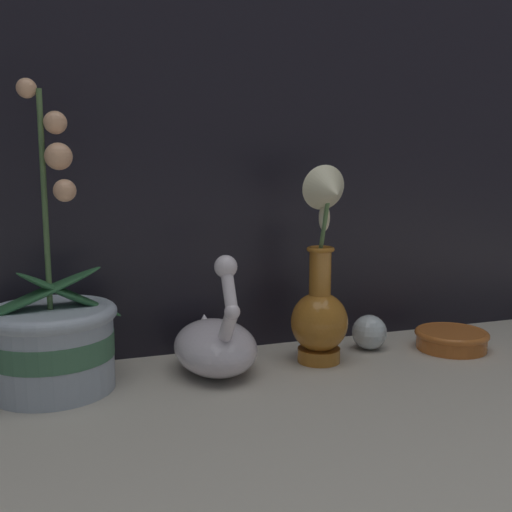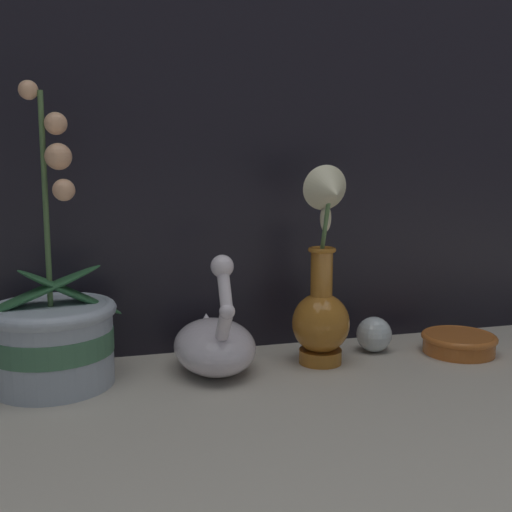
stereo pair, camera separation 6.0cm
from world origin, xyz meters
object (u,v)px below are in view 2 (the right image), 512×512
(swan_figurine, at_px, (214,342))
(blue_vase, at_px, (323,296))
(orchid_potted_plant, at_px, (53,334))
(amber_dish, at_px, (459,342))
(glass_sphere, at_px, (374,334))

(swan_figurine, bearing_deg, blue_vase, -3.81)
(blue_vase, bearing_deg, orchid_potted_plant, 177.72)
(blue_vase, relative_size, amber_dish, 2.53)
(orchid_potted_plant, height_order, blue_vase, orchid_potted_plant)
(orchid_potted_plant, distance_m, glass_sphere, 0.54)
(blue_vase, bearing_deg, amber_dish, -1.77)
(orchid_potted_plant, bearing_deg, amber_dish, -2.09)
(orchid_potted_plant, height_order, glass_sphere, orchid_potted_plant)
(orchid_potted_plant, height_order, swan_figurine, orchid_potted_plant)
(swan_figurine, distance_m, blue_vase, 0.19)
(blue_vase, height_order, glass_sphere, blue_vase)
(orchid_potted_plant, bearing_deg, swan_figurine, -1.15)
(swan_figurine, xyz_separation_m, amber_dish, (0.43, -0.02, -0.03))
(glass_sphere, bearing_deg, orchid_potted_plant, -177.63)
(orchid_potted_plant, relative_size, glass_sphere, 7.14)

